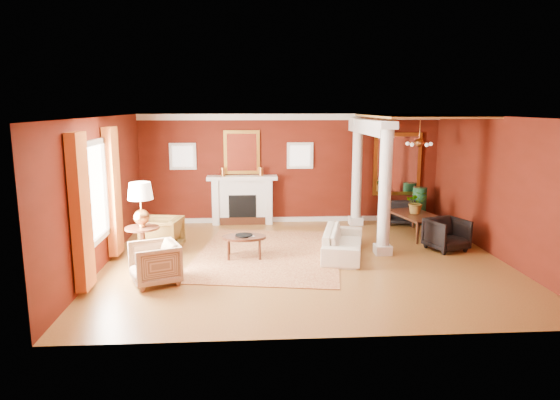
{
  "coord_description": "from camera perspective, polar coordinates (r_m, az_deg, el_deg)",
  "views": [
    {
      "loc": [
        -1.14,
        -9.76,
        3.11
      ],
      "look_at": [
        -0.47,
        0.56,
        1.15
      ],
      "focal_mm": 32.0,
      "sensor_mm": 36.0,
      "label": 1
    }
  ],
  "objects": [
    {
      "name": "flank_window_right",
      "position": [
        13.36,
        2.3,
        5.09
      ],
      "size": [
        0.7,
        0.07,
        0.7
      ],
      "color": "silver",
      "rests_on": "room_shell"
    },
    {
      "name": "base_trim",
      "position": [
        13.62,
        1.2,
        -2.22
      ],
      "size": [
        8.0,
        0.08,
        0.12
      ],
      "primitive_type": "cube",
      "color": "silver",
      "rests_on": "ground"
    },
    {
      "name": "column_front",
      "position": [
        10.59,
        11.92,
        1.35
      ],
      "size": [
        0.36,
        0.36,
        2.8
      ],
      "color": "silver",
      "rests_on": "ground"
    },
    {
      "name": "dining_chair_far",
      "position": [
        13.66,
        13.49,
        -1.1
      ],
      "size": [
        0.84,
        0.8,
        0.76
      ],
      "primitive_type": "imported",
      "rotation": [
        0.0,
        0.0,
        2.99
      ],
      "color": "black",
      "rests_on": "ground"
    },
    {
      "name": "coffee_table",
      "position": [
        10.35,
        -4.13,
        -4.38
      ],
      "size": [
        0.91,
        0.91,
        0.46
      ],
      "rotation": [
        0.0,
        0.0,
        -0.0
      ],
      "color": "black",
      "rests_on": "ground"
    },
    {
      "name": "side_table",
      "position": [
        10.08,
        -15.58,
        -0.98
      ],
      "size": [
        0.66,
        0.66,
        1.66
      ],
      "rotation": [
        0.0,
        0.0,
        -0.06
      ],
      "color": "black",
      "rests_on": "ground"
    },
    {
      "name": "sofa",
      "position": [
        10.6,
        7.22,
        -4.28
      ],
      "size": [
        1.02,
        2.02,
        0.76
      ],
      "primitive_type": "imported",
      "rotation": [
        0.0,
        0.0,
        1.33
      ],
      "color": "#EDE2C7",
      "rests_on": "ground"
    },
    {
      "name": "fireplace",
      "position": [
        13.31,
        -4.32,
        0.03
      ],
      "size": [
        1.85,
        0.42,
        1.29
      ],
      "color": "silver",
      "rests_on": "ground"
    },
    {
      "name": "potted_plant",
      "position": [
        12.46,
        15.38,
        0.88
      ],
      "size": [
        0.59,
        0.63,
        0.44
      ],
      "primitive_type": "imported",
      "rotation": [
        0.0,
        0.0,
        -0.17
      ],
      "color": "#26591E",
      "rests_on": "dining_table"
    },
    {
      "name": "crown_trim",
      "position": [
        13.28,
        1.25,
        9.47
      ],
      "size": [
        8.0,
        0.08,
        0.16
      ],
      "primitive_type": "cube",
      "color": "silver",
      "rests_on": "room_shell"
    },
    {
      "name": "header_beam",
      "position": [
        12.01,
        10.09,
        8.23
      ],
      "size": [
        0.3,
        3.2,
        0.32
      ],
      "primitive_type": "cube",
      "color": "silver",
      "rests_on": "column_front"
    },
    {
      "name": "armchair_stripe",
      "position": [
        9.15,
        -14.13,
        -6.79
      ],
      "size": [
        0.99,
        1.02,
        0.81
      ],
      "primitive_type": "imported",
      "rotation": [
        0.0,
        0.0,
        -1.18
      ],
      "color": "tan",
      "rests_on": "ground"
    },
    {
      "name": "amber_ceiling",
      "position": [
        12.19,
        15.63,
        9.21
      ],
      "size": [
        2.3,
        3.4,
        0.04
      ],
      "primitive_type": "cube",
      "color": "#CB883B",
      "rests_on": "room_shell"
    },
    {
      "name": "chandelier",
      "position": [
        12.28,
        15.62,
        6.31
      ],
      "size": [
        0.6,
        0.62,
        0.75
      ],
      "color": "#B9793A",
      "rests_on": "room_shell"
    },
    {
      "name": "overmantel_mirror",
      "position": [
        13.27,
        -4.39,
        5.47
      ],
      "size": [
        0.95,
        0.07,
        1.15
      ],
      "color": "gold",
      "rests_on": "fireplace"
    },
    {
      "name": "dining_table",
      "position": [
        12.52,
        15.36,
        -2.06
      ],
      "size": [
        0.84,
        1.59,
        0.85
      ],
      "primitive_type": "imported",
      "rotation": [
        0.0,
        0.0,
        1.78
      ],
      "color": "black",
      "rests_on": "ground"
    },
    {
      "name": "dining_chair_near",
      "position": [
        11.46,
        18.52,
        -3.59
      ],
      "size": [
        0.94,
        0.91,
        0.77
      ],
      "primitive_type": "imported",
      "rotation": [
        0.0,
        0.0,
        0.34
      ],
      "color": "black",
      "rests_on": "ground"
    },
    {
      "name": "flank_window_left",
      "position": [
        13.4,
        -11.05,
        4.92
      ],
      "size": [
        0.7,
        0.07,
        0.7
      ],
      "color": "silver",
      "rests_on": "room_shell"
    },
    {
      "name": "ground",
      "position": [
        10.31,
        2.85,
        -6.84
      ],
      "size": [
        8.0,
        8.0,
        0.0
      ],
      "primitive_type": "plane",
      "color": "brown",
      "rests_on": "ground"
    },
    {
      "name": "left_window",
      "position": [
        9.72,
        -20.1,
        0.07
      ],
      "size": [
        0.21,
        2.55,
        2.6
      ],
      "color": "white",
      "rests_on": "room_shell"
    },
    {
      "name": "green_urn",
      "position": [
        13.82,
        15.6,
        -1.03
      ],
      "size": [
        0.41,
        0.41,
        0.99
      ],
      "color": "#154224",
      "rests_on": "ground"
    },
    {
      "name": "rug",
      "position": [
        10.67,
        -1.32,
        -6.17
      ],
      "size": [
        3.56,
        4.37,
        0.02
      ],
      "primitive_type": "cube",
      "rotation": [
        0.0,
        0.0,
        -0.16
      ],
      "color": "maroon",
      "rests_on": "ground"
    },
    {
      "name": "column_back",
      "position": [
        13.18,
        8.79,
        3.27
      ],
      "size": [
        0.36,
        0.36,
        2.8
      ],
      "color": "silver",
      "rests_on": "ground"
    },
    {
      "name": "armchair_leopard",
      "position": [
        11.12,
        -13.37,
        -3.64
      ],
      "size": [
        0.87,
        0.91,
        0.81
      ],
      "primitive_type": "imported",
      "rotation": [
        0.0,
        0.0,
        -1.75
      ],
      "color": "black",
      "rests_on": "ground"
    },
    {
      "name": "room_shell",
      "position": [
        9.89,
        2.96,
        4.37
      ],
      "size": [
        8.04,
        7.04,
        2.92
      ],
      "color": "#53150B",
      "rests_on": "ground"
    },
    {
      "name": "dining_mirror",
      "position": [
        13.91,
        13.25,
        4.0
      ],
      "size": [
        1.3,
        0.07,
        1.7
      ],
      "color": "gold",
      "rests_on": "room_shell"
    },
    {
      "name": "coffee_book",
      "position": [
        10.25,
        -3.9,
        -3.65
      ],
      "size": [
        0.15,
        0.09,
        0.21
      ],
      "primitive_type": "imported",
      "rotation": [
        0.0,
        0.0,
        0.48
      ],
      "color": "black",
      "rests_on": "coffee_table"
    }
  ]
}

